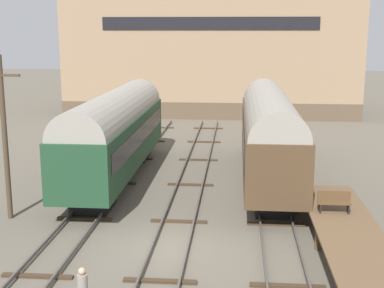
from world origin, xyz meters
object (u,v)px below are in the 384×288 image
bench (334,201)px  train_car_green (116,130)px  train_car_brown (269,131)px  utility_pole (5,135)px

bench → train_car_green: bearing=145.4°
bench → train_car_brown: bearing=106.2°
bench → utility_pole: bearing=176.9°
train_car_green → utility_pole: utility_pole is taller
train_car_green → utility_pole: 7.85m
train_car_green → bench: train_car_green is taller
train_car_brown → bench: train_car_brown is taller
train_car_brown → train_car_green: bearing=-177.4°
bench → utility_pole: 14.98m
bench → utility_pole: utility_pole is taller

